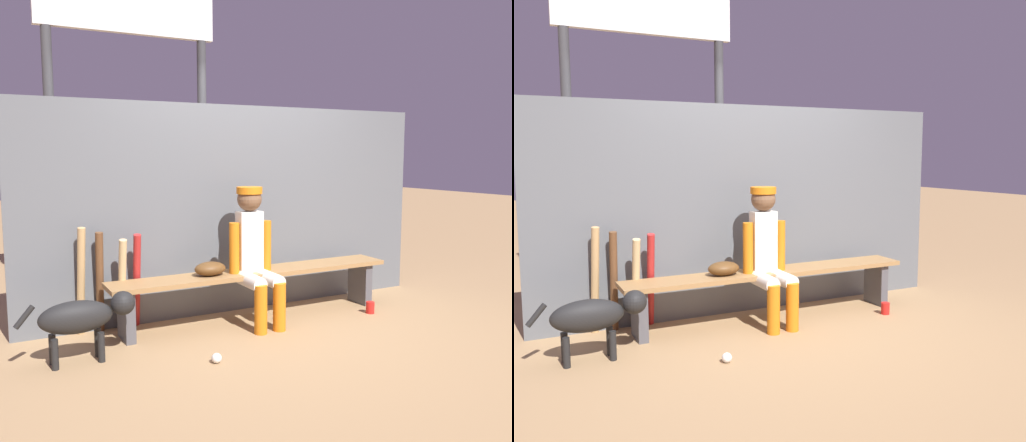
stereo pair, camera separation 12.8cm
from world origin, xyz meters
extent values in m
plane|color=#9E7A51|center=(0.00, 0.00, 0.00)|extent=(30.00, 30.00, 0.00)
cube|color=#595E63|center=(0.00, 0.36, 0.98)|extent=(4.09, 0.03, 1.95)
cube|color=olive|center=(0.00, 0.00, 0.43)|extent=(2.68, 0.36, 0.04)
cube|color=#4C4C51|center=(-1.19, 0.00, 0.21)|extent=(0.08, 0.29, 0.41)
cube|color=#4C4C51|center=(1.19, 0.00, 0.21)|extent=(0.08, 0.29, 0.41)
cube|color=silver|center=(-0.07, 0.00, 0.72)|extent=(0.22, 0.13, 0.54)
sphere|color=brown|center=(-0.07, 0.00, 1.10)|extent=(0.22, 0.22, 0.22)
cylinder|color=orange|center=(-0.07, 0.00, 1.18)|extent=(0.23, 0.23, 0.06)
cylinder|color=silver|center=(-0.16, -0.19, 0.41)|extent=(0.13, 0.38, 0.13)
cylinder|color=orange|center=(-0.16, -0.38, 0.21)|extent=(0.11, 0.11, 0.41)
cylinder|color=orange|center=(-0.23, -0.02, 0.67)|extent=(0.09, 0.09, 0.46)
cylinder|color=silver|center=(0.02, -0.19, 0.41)|extent=(0.13, 0.38, 0.13)
cylinder|color=orange|center=(0.02, -0.38, 0.21)|extent=(0.11, 0.11, 0.41)
cylinder|color=orange|center=(0.09, -0.02, 0.67)|extent=(0.09, 0.09, 0.46)
ellipsoid|color=#593819|center=(-0.45, 0.00, 0.51)|extent=(0.28, 0.20, 0.12)
cylinder|color=#B22323|center=(-1.03, 0.25, 0.42)|extent=(0.09, 0.25, 0.84)
cylinder|color=tan|center=(-1.16, 0.21, 0.40)|extent=(0.07, 0.25, 0.81)
cylinder|color=brown|center=(-1.33, 0.27, 0.43)|extent=(0.07, 0.16, 0.86)
cylinder|color=tan|center=(-1.48, 0.27, 0.46)|extent=(0.09, 0.19, 0.92)
sphere|color=white|center=(-0.75, -0.80, 0.04)|extent=(0.07, 0.07, 0.07)
cylinder|color=red|center=(1.04, -0.35, 0.06)|extent=(0.08, 0.08, 0.11)
cylinder|color=red|center=(-0.11, -0.01, 0.51)|extent=(0.08, 0.08, 0.11)
cylinder|color=#3F3F42|center=(-1.52, 1.45, 1.36)|extent=(0.10, 0.10, 2.73)
cylinder|color=#3F3F42|center=(0.09, 1.45, 1.36)|extent=(0.10, 0.10, 2.73)
ellipsoid|color=black|center=(-1.63, -0.33, 0.34)|extent=(0.52, 0.20, 0.24)
sphere|color=black|center=(-1.29, -0.33, 0.40)|extent=(0.18, 0.18, 0.18)
cylinder|color=black|center=(-1.97, -0.33, 0.39)|extent=(0.15, 0.04, 0.16)
cylinder|color=black|center=(-1.47, -0.27, 0.11)|extent=(0.05, 0.05, 0.22)
cylinder|color=black|center=(-1.47, -0.39, 0.11)|extent=(0.05, 0.05, 0.22)
cylinder|color=black|center=(-1.79, -0.27, 0.11)|extent=(0.05, 0.05, 0.22)
cylinder|color=black|center=(-1.79, -0.39, 0.11)|extent=(0.05, 0.05, 0.22)
camera|label=1|loc=(-2.27, -4.28, 1.50)|focal=38.30mm
camera|label=2|loc=(-2.15, -4.33, 1.50)|focal=38.30mm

